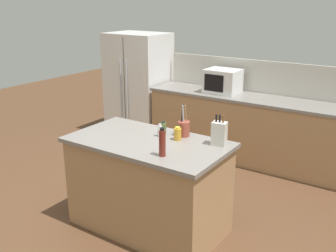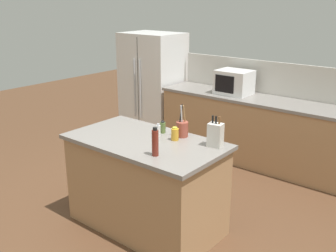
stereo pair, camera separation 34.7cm
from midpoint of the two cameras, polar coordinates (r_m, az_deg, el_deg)
ground_plane at (r=4.19m, az=-5.20°, el=-14.30°), size 14.00×14.00×0.00m
back_counter_run at (r=5.58m, az=11.41°, el=-0.71°), size 3.30×0.66×0.94m
wall_backsplash at (r=5.69m, az=13.09°, el=6.82°), size 3.26×0.03×0.46m
kitchen_island at (r=3.95m, az=-5.40°, el=-8.51°), size 1.55×0.86×0.94m
refrigerator at (r=6.61m, az=-5.82°, el=5.90°), size 0.95×0.75×1.71m
microwave at (r=5.66m, az=6.19°, el=6.48°), size 0.47×0.39×0.34m
knife_block at (r=3.61m, az=4.72°, el=-1.10°), size 0.14×0.12×0.29m
utensil_crock at (r=3.85m, az=-0.29°, el=-0.33°), size 0.12×0.12×0.32m
vinegar_bottle at (r=3.35m, az=-3.80°, el=-2.48°), size 0.06×0.06×0.26m
spice_jar_oregano at (r=3.94m, az=-3.16°, el=-0.25°), size 0.06×0.06×0.12m
honey_jar at (r=3.75m, az=-1.25°, el=-1.18°), size 0.07×0.07×0.13m
salt_shaker at (r=3.85m, az=-3.77°, el=-0.70°), size 0.04×0.04×0.13m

